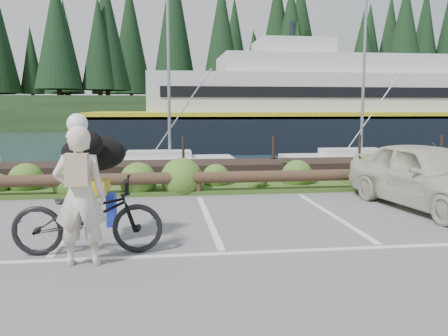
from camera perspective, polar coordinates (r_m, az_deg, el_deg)
The scene contains 8 objects.
ground at distance 7.76m, azimuth -0.48°, elevation -9.41°, with size 72.00×72.00×0.00m, color #5E5E61.
harbor_backdrop at distance 85.89m, azimuth -6.63°, elevation 5.71°, with size 170.00×160.00×30.00m.
vegetation_strip at distance 12.90m, azimuth -3.34°, elevation -2.47°, with size 34.00×1.60×0.10m, color #3D5B21.
log_rail at distance 12.22m, azimuth -3.11°, elevation -3.26°, with size 32.00×0.30×0.60m, color #443021, non-canonical shape.
bicycle at distance 7.54m, azimuth -16.07°, elevation -5.56°, with size 0.79×2.25×1.18m, color black.
cyclist at distance 6.95m, azimuth -16.92°, elevation -3.28°, with size 0.72×0.48×1.99m, color beige.
dog at distance 8.10m, azimuth -15.42°, elevation 1.75°, with size 1.05×0.51×0.60m, color black.
parked_car at distance 11.38m, azimuth 23.41°, elevation -0.85°, with size 1.75×4.35×1.48m, color beige.
Camera 1 is at (-0.90, -7.38, 2.22)m, focal length 38.00 mm.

